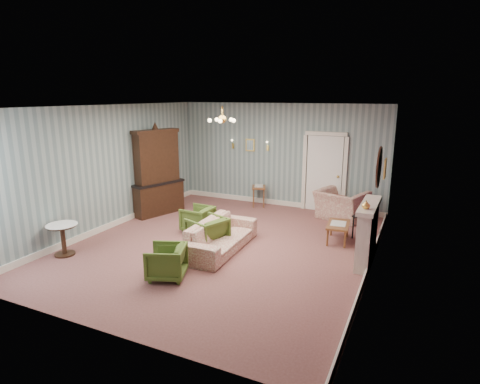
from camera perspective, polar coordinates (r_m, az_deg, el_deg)
The scene contains 27 objects.
floor at distance 8.48m, azimuth -2.39°, elevation -7.69°, with size 7.00×7.00×0.00m, color brown.
ceiling at distance 7.89m, azimuth -2.60°, elevation 12.30°, with size 7.00×7.00×0.00m, color white.
wall_back at distance 11.23m, azimuth 5.76°, elevation 5.30°, with size 6.00×6.00×0.00m, color slate.
wall_front at distance 5.31m, azimuth -20.16°, elevation -5.31°, with size 6.00×6.00×0.00m, color slate.
wall_left at distance 9.78m, azimuth -18.33°, elevation 3.38°, with size 7.00×7.00×0.00m, color slate.
wall_right at distance 7.22m, azimuth 19.17°, elevation -0.25°, with size 7.00×7.00×0.00m, color slate.
wall_right_floral at distance 7.22m, azimuth 19.05°, elevation -0.24°, with size 7.00×7.00×0.00m, color #A3515F.
door at distance 10.91m, azimuth 12.11°, elevation 2.82°, with size 1.12×0.12×2.16m, color white, non-canonical shape.
olive_chair_a at distance 7.05m, azimuth -10.63°, elevation -9.69°, with size 0.63×0.59×0.65m, color #435D20.
olive_chair_b at distance 8.28m, azimuth -4.77°, elevation -5.62°, with size 0.70×0.66×0.72m, color #435D20.
olive_chair_c at distance 9.26m, azimuth -6.15°, elevation -3.73°, with size 0.64×0.60×0.65m, color #435D20.
sofa_chintz at distance 8.11m, azimuth -2.86°, elevation -5.63°, with size 2.10×0.61×0.82m, color brown.
wingback_chair at distance 10.37m, azimuth 14.50°, elevation -1.15°, with size 1.15×0.75×1.01m, color brown.
dresser at distance 10.61m, azimuth -11.95°, elevation 3.16°, with size 0.50×1.44×2.39m, color black, non-canonical shape.
fireplace at distance 7.86m, azimuth 17.97°, elevation -5.65°, with size 0.30×1.40×1.16m, color beige, non-canonical shape.
mantel_vase at distance 7.29m, azimuth 17.79°, elevation -1.77°, with size 0.15×0.15×0.15m, color gold.
oval_mirror at distance 7.54m, azimuth 19.44°, elevation 3.41°, with size 0.04×0.76×0.84m, color white, non-canonical shape.
framed_print at distance 8.90m, azimuth 20.28°, elevation 3.22°, with size 0.04×0.34×0.42m, color gold, non-canonical shape.
coffee_table at distance 8.86m, azimuth 13.98°, elevation -5.71°, with size 0.45×0.81×0.41m, color brown, non-canonical shape.
side_table_black at distance 9.17m, azimuth 17.27°, elevation -4.86°, with size 0.36×0.36×0.54m, color black, non-canonical shape.
pedestal_table at distance 8.62m, azimuth -24.22°, elevation -6.31°, with size 0.59×0.59×0.65m, color black, non-canonical shape.
nesting_table at distance 11.30m, azimuth 2.72°, elevation -0.47°, with size 0.38×0.48×0.63m, color brown, non-canonical shape.
gilt_mirror_back at distance 11.49m, azimuth 1.45°, elevation 6.81°, with size 0.28×0.06×0.36m, color gold, non-canonical shape.
sconce_left at distance 11.70m, azimuth -1.08°, elevation 6.94°, with size 0.16×0.12×0.30m, color gold, non-canonical shape.
sconce_right at distance 11.26m, azimuth 4.00°, elevation 6.64°, with size 0.16×0.12×0.30m, color gold, non-canonical shape.
chandelier at distance 7.90m, azimuth -2.58°, elevation 10.34°, with size 0.56×0.56×0.36m, color gold, non-canonical shape.
burgundy_cushion at distance 10.24m, azimuth 14.06°, elevation -1.45°, with size 0.38×0.10×0.38m, color #5D1E17.
Camera 1 is at (3.63, -7.00, 3.12)m, focal length 29.45 mm.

